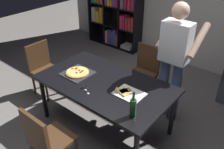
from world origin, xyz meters
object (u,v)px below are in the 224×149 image
Objects in this scene: bookshelf at (116,5)px; pepperoni_pizza_on_tray at (77,73)px; wine_bottle at (133,108)px; kitchen_scissors at (85,89)px; chair_far_side at (145,69)px; chair_near_camera at (46,139)px; person_serving_pizza at (174,57)px; chair_left_end at (43,66)px; dining_table at (105,86)px.

bookshelf reaches higher than pepperoni_pizza_on_tray.
bookshelf is 3.60m from wine_bottle.
kitchen_scissors is (-0.76, 0.04, -0.11)m from wine_bottle.
bookshelf is 9.89× the size of kitchen_scissors.
chair_far_side is 4.56× the size of kitchen_scissors.
person_serving_pizza reaches higher than chair_near_camera.
kitchen_scissors is (0.36, -0.21, -0.01)m from pepperoni_pizza_on_tray.
bookshelf is 2.76m from pepperoni_pizza_on_tray.
chair_far_side is 1.71m from chair_left_end.
bookshelf is 2.78m from person_serving_pizza.
chair_left_end reaches higher than pepperoni_pizza_on_tray.
chair_far_side is at bearing 35.88° from chair_left_end.
bookshelf is (-1.71, 2.37, 0.31)m from dining_table.
dining_table is at bearing 9.35° from pepperoni_pizza_on_tray.
wine_bottle is at bearing -63.07° from chair_far_side.
chair_far_side is (0.00, 2.01, 0.00)m from chair_near_camera.
person_serving_pizza is (1.96, 0.78, 0.49)m from chair_left_end.
wine_bottle is 1.60× the size of kitchen_scissors.
chair_left_end is at bearing -158.25° from person_serving_pizza.
kitchen_scissors is (-0.09, 0.72, 0.24)m from chair_near_camera.
wine_bottle is (0.67, -1.33, 0.36)m from chair_far_side.
dining_table is at bearing 90.00° from chair_near_camera.
pepperoni_pizza_on_tray is at bearing 149.18° from kitchen_scissors.
bookshelf reaches higher than chair_near_camera.
bookshelf is (-1.71, 1.37, 0.48)m from chair_far_side.
pepperoni_pizza_on_tray is at bearing -4.45° from chair_left_end.
wine_bottle is at bearing -84.93° from person_serving_pizza.
chair_near_camera is 1.00× the size of chair_far_side.
pepperoni_pizza_on_tray is at bearing -140.01° from person_serving_pizza.
person_serving_pizza reaches higher than chair_far_side.
chair_near_camera is at bearing -35.88° from chair_left_end.
wine_bottle reaches higher than chair_left_end.
chair_near_camera and chair_left_end have the same top height.
chair_far_side is 2.34× the size of pepperoni_pizza_on_tray.
chair_near_camera is 1.71m from chair_left_end.
chair_near_camera is at bearing -82.90° from kitchen_scissors.
chair_far_side is (0.00, 1.00, -0.17)m from dining_table.
chair_left_end is 4.56× the size of kitchen_scissors.
wine_bottle is 0.77m from kitchen_scissors.
chair_near_camera is at bearing -90.00° from dining_table.
chair_near_camera is at bearing -134.75° from wine_bottle.
person_serving_pizza is (0.58, -0.22, 0.49)m from chair_far_side.
wine_bottle is at bearing -48.57° from bookshelf.
chair_far_side is 0.46× the size of bookshelf.
chair_near_camera is 1.00× the size of chair_left_end.
bookshelf is 6.17× the size of wine_bottle.
person_serving_pizza is 1.35m from pepperoni_pizza_on_tray.
person_serving_pizza is (0.58, 0.78, 0.31)m from dining_table.
bookshelf is at bearing 131.43° from wine_bottle.
pepperoni_pizza_on_tray is (-0.45, -1.08, 0.25)m from chair_far_side.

